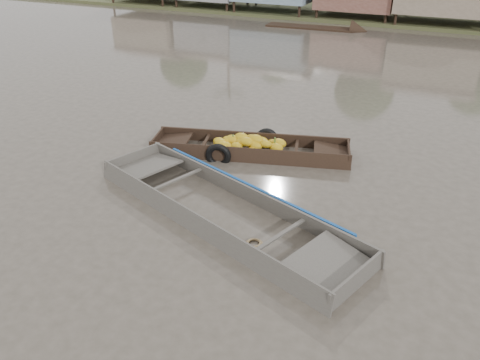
% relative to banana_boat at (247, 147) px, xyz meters
% --- Properties ---
extents(ground, '(120.00, 120.00, 0.00)m').
position_rel_banana_boat_xyz_m(ground, '(1.49, -3.54, -0.21)').
color(ground, '#494238').
rests_on(ground, ground).
extents(banana_boat, '(6.59, 3.21, 0.89)m').
position_rel_banana_boat_xyz_m(banana_boat, '(0.00, 0.00, 0.00)').
color(banana_boat, black).
rests_on(banana_boat, ground).
extents(viewer_boat, '(8.32, 4.70, 0.65)m').
position_rel_banana_boat_xyz_m(viewer_boat, '(1.00, -3.70, -0.13)').
color(viewer_boat, '#49443E').
rests_on(viewer_boat, ground).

